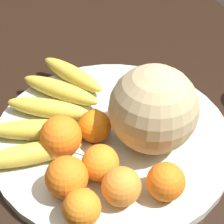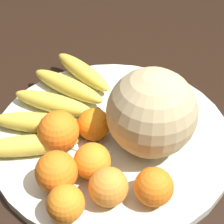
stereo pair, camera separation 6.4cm
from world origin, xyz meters
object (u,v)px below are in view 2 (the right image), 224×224
Objects in this scene: melon at (152,113)px; produce_tag at (86,148)px; fruit_bowl at (112,136)px; orange_front_left at (92,161)px; orange_back_right at (56,172)px; banana_bunch at (56,104)px; orange_mid_center at (108,187)px; orange_back_left at (59,131)px; orange_front_right at (154,187)px; orange_top_small at (94,125)px; kitchen_table at (127,174)px; orange_side_extra at (66,203)px.

produce_tag is (-0.01, -0.11, -0.07)m from melon.
fruit_bowl is 7.30× the size of orange_front_left.
orange_back_right is (0.02, -0.06, 0.00)m from orange_front_left.
banana_bunch is 4.94× the size of orange_mid_center.
orange_back_left is 0.82× the size of produce_tag.
orange_front_left is at bearing 137.12° from banana_bunch.
orange_front_left is 0.06m from orange_back_right.
fruit_bowl is 0.16m from orange_front_right.
orange_top_small is (-0.04, -0.09, -0.05)m from melon.
orange_front_right is (0.14, 0.01, 0.14)m from kitchen_table.
orange_front_left is at bearing -9.05° from orange_top_small.
orange_mid_center is at bearing -41.14° from melon.
banana_bunch is 0.18m from orange_back_right.
orange_back_right is (0.09, -0.01, -0.00)m from orange_back_left.
orange_front_left and orange_mid_center have the same top height.
orange_back_left is (0.09, 0.00, 0.02)m from banana_bunch.
orange_top_small is at bearing 159.03° from banana_bunch.
fruit_bowl is 7.46× the size of orange_top_small.
kitchen_table is 0.20m from banana_bunch.
kitchen_table is 0.19m from orange_back_left.
orange_front_right is at bearing -10.88° from melon.
orange_back_left reaches higher than orange_mid_center.
orange_top_small reaches higher than orange_side_extra.
produce_tag is (0.03, -0.05, 0.01)m from fruit_bowl.
orange_side_extra is at bearing -68.30° from produce_tag.
orange_back_right is at bearing -117.24° from orange_mid_center.
orange_side_extra is (0.12, -0.15, -0.05)m from melon.
melon is 2.12× the size of orange_back_left.
orange_mid_center is at bearing 1.64° from orange_top_small.
orange_front_left is (0.05, -0.10, -0.05)m from melon.
melon is 0.12m from orange_front_right.
melon reaches higher than orange_front_left.
orange_back_right is (0.10, -0.10, 0.04)m from fruit_bowl.
kitchen_table is 0.14m from produce_tag.
orange_top_small is at bearing 170.95° from orange_front_left.
orange_back_right reaches higher than orange_top_small.
banana_bunch is 5.01× the size of orange_front_left.
orange_front_right is at bearing 44.39° from orange_back_left.
orange_side_extra is at bearing -87.29° from orange_front_right.
orange_back_left is at bearing -145.54° from orange_front_left.
kitchen_table is 21.53× the size of orange_back_right.
orange_front_left is 1.06× the size of orange_side_extra.
produce_tag is at bearing -168.42° from orange_mid_center.
melon is at bearing 138.86° from orange_mid_center.
orange_mid_center is (-0.01, -0.07, 0.00)m from orange_front_right.
orange_front_right is 0.99× the size of orange_mid_center.
orange_front_right is 0.13m from orange_side_extra.
melon is 2.27× the size of orange_back_right.
orange_mid_center is 0.91× the size of orange_back_right.
orange_front_right is at bearing 70.70° from orange_back_right.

